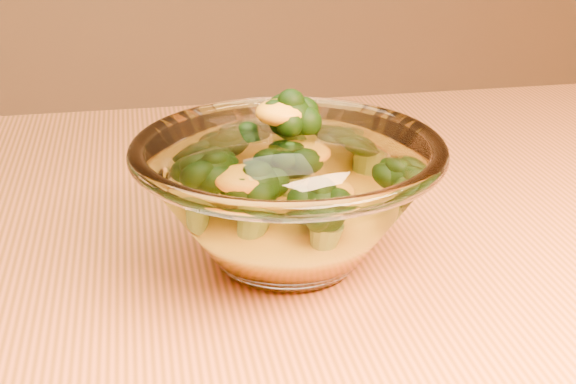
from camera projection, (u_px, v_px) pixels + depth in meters
The scene contains 3 objects.
glass_bowl at pixel (288, 198), 0.50m from camera, with size 0.19×0.19×0.09m.
cheese_sauce at pixel (288, 224), 0.51m from camera, with size 0.11×0.11×0.03m, color #FBA415.
broccoli_heap at pixel (277, 173), 0.50m from camera, with size 0.14×0.13×0.08m.
Camera 1 is at (-0.12, -0.40, 1.00)m, focal length 50.00 mm.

